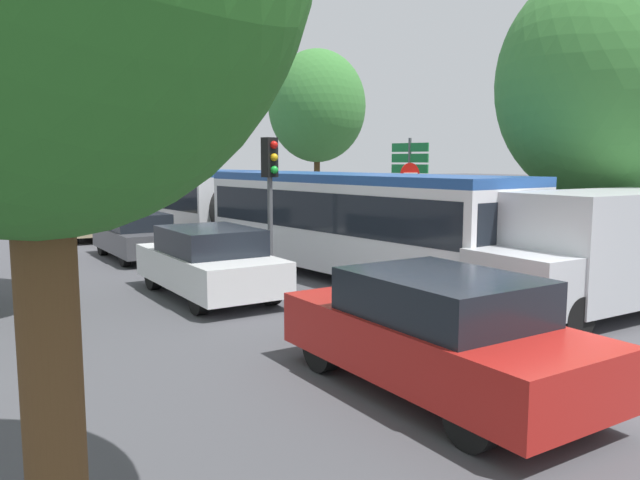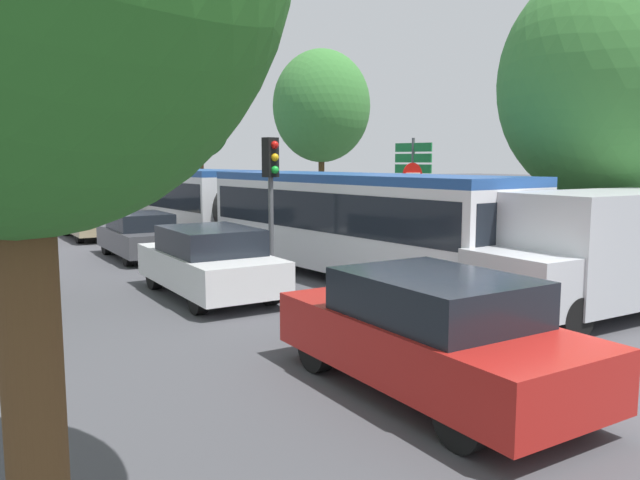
{
  "view_description": "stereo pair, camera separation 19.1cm",
  "coord_description": "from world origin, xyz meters",
  "px_view_note": "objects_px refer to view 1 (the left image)",
  "views": [
    {
      "loc": [
        -6.8,
        -5.17,
        2.87
      ],
      "look_at": [
        0.2,
        5.95,
        1.2
      ],
      "focal_mm": 35.0,
      "sensor_mm": 36.0,
      "label": 1
    },
    {
      "loc": [
        -6.64,
        -5.27,
        2.87
      ],
      "look_at": [
        0.2,
        5.95,
        1.2
      ],
      "focal_mm": 35.0,
      "sensor_mm": 36.0,
      "label": 2
    }
  ],
  "objects_px": {
    "city_bus_rear": "(9,181)",
    "direction_sign_post": "(410,170)",
    "articulated_bus": "(271,208)",
    "tree_right_far": "(193,131)",
    "no_entry_sign": "(410,196)",
    "queued_car_graphite": "(137,236)",
    "queued_car_blue": "(66,208)",
    "tree_right_near": "(607,84)",
    "queued_car_tan": "(88,219)",
    "tree_right_mid": "(317,109)",
    "queued_car_red": "(436,332)",
    "white_van": "(602,249)",
    "traffic_light": "(270,177)",
    "queued_car_white": "(209,262)",
    "queued_car_silver": "(44,200)"
  },
  "relations": [
    {
      "from": "queued_car_graphite",
      "to": "white_van",
      "type": "relative_size",
      "value": 0.78
    },
    {
      "from": "queued_car_red",
      "to": "queued_car_graphite",
      "type": "relative_size",
      "value": 1.12
    },
    {
      "from": "queued_car_graphite",
      "to": "traffic_light",
      "type": "height_order",
      "value": "traffic_light"
    },
    {
      "from": "queued_car_white",
      "to": "queued_car_graphite",
      "type": "bearing_deg",
      "value": -2.22
    },
    {
      "from": "queued_car_red",
      "to": "no_entry_sign",
      "type": "distance_m",
      "value": 10.39
    },
    {
      "from": "white_van",
      "to": "direction_sign_post",
      "type": "bearing_deg",
      "value": -106.27
    },
    {
      "from": "queued_car_silver",
      "to": "direction_sign_post",
      "type": "distance_m",
      "value": 22.7
    },
    {
      "from": "tree_right_near",
      "to": "tree_right_far",
      "type": "xyz_separation_m",
      "value": [
        -0.61,
        25.45,
        -0.12
      ]
    },
    {
      "from": "city_bus_rear",
      "to": "tree_right_near",
      "type": "bearing_deg",
      "value": -166.34
    },
    {
      "from": "queued_car_red",
      "to": "queued_car_white",
      "type": "height_order",
      "value": "queued_car_red"
    },
    {
      "from": "articulated_bus",
      "to": "no_entry_sign",
      "type": "xyz_separation_m",
      "value": [
        3.02,
        -2.75,
        0.4
      ]
    },
    {
      "from": "queued_car_silver",
      "to": "traffic_light",
      "type": "bearing_deg",
      "value": -177.12
    },
    {
      "from": "queued_car_blue",
      "to": "no_entry_sign",
      "type": "relative_size",
      "value": 1.42
    },
    {
      "from": "city_bus_rear",
      "to": "no_entry_sign",
      "type": "relative_size",
      "value": 4.11
    },
    {
      "from": "traffic_light",
      "to": "tree_right_mid",
      "type": "height_order",
      "value": "tree_right_mid"
    },
    {
      "from": "queued_car_silver",
      "to": "direction_sign_post",
      "type": "xyz_separation_m",
      "value": [
        7.84,
        -21.23,
        1.81
      ]
    },
    {
      "from": "queued_car_silver",
      "to": "tree_right_mid",
      "type": "bearing_deg",
      "value": -150.31
    },
    {
      "from": "queued_car_silver",
      "to": "tree_right_near",
      "type": "height_order",
      "value": "tree_right_near"
    },
    {
      "from": "queued_car_silver",
      "to": "queued_car_graphite",
      "type": "bearing_deg",
      "value": 179.1
    },
    {
      "from": "queued_car_red",
      "to": "tree_right_mid",
      "type": "relative_size",
      "value": 0.59
    },
    {
      "from": "city_bus_rear",
      "to": "tree_right_mid",
      "type": "xyz_separation_m",
      "value": [
        8.66,
        -29.15,
        3.54
      ]
    },
    {
      "from": "articulated_bus",
      "to": "white_van",
      "type": "xyz_separation_m",
      "value": [
        1.98,
        -9.49,
        -0.23
      ]
    },
    {
      "from": "direction_sign_post",
      "to": "tree_right_near",
      "type": "bearing_deg",
      "value": 81.2
    },
    {
      "from": "articulated_bus",
      "to": "tree_right_far",
      "type": "height_order",
      "value": "tree_right_far"
    },
    {
      "from": "queued_car_silver",
      "to": "queued_car_red",
      "type": "bearing_deg",
      "value": 179.47
    },
    {
      "from": "articulated_bus",
      "to": "tree_right_near",
      "type": "bearing_deg",
      "value": 30.37
    },
    {
      "from": "city_bus_rear",
      "to": "direction_sign_post",
      "type": "bearing_deg",
      "value": -165.28
    },
    {
      "from": "no_entry_sign",
      "to": "tree_right_near",
      "type": "xyz_separation_m",
      "value": [
        2.16,
        -4.52,
        2.81
      ]
    },
    {
      "from": "queued_car_silver",
      "to": "tree_right_near",
      "type": "relative_size",
      "value": 0.57
    },
    {
      "from": "traffic_light",
      "to": "no_entry_sign",
      "type": "xyz_separation_m",
      "value": [
        4.96,
        0.95,
        -0.62
      ]
    },
    {
      "from": "articulated_bus",
      "to": "queued_car_white",
      "type": "height_order",
      "value": "articulated_bus"
    },
    {
      "from": "direction_sign_post",
      "to": "tree_right_near",
      "type": "distance_m",
      "value": 6.74
    },
    {
      "from": "queued_car_red",
      "to": "white_van",
      "type": "xyz_separation_m",
      "value": [
        5.38,
        1.35,
        0.48
      ]
    },
    {
      "from": "articulated_bus",
      "to": "city_bus_rear",
      "type": "relative_size",
      "value": 1.5
    },
    {
      "from": "queued_car_graphite",
      "to": "white_van",
      "type": "xyz_separation_m",
      "value": [
        5.45,
        -11.38,
        0.56
      ]
    },
    {
      "from": "queued_car_graphite",
      "to": "white_van",
      "type": "bearing_deg",
      "value": -154.7
    },
    {
      "from": "no_entry_sign",
      "to": "traffic_light",
      "type": "bearing_deg",
      "value": -79.17
    },
    {
      "from": "queued_car_graphite",
      "to": "queued_car_blue",
      "type": "xyz_separation_m",
      "value": [
        0.24,
        12.21,
        0.02
      ]
    },
    {
      "from": "queued_car_red",
      "to": "tree_right_near",
      "type": "height_order",
      "value": "tree_right_near"
    },
    {
      "from": "queued_car_red",
      "to": "tree_right_mid",
      "type": "distance_m",
      "value": 19.08
    },
    {
      "from": "no_entry_sign",
      "to": "white_van",
      "type": "bearing_deg",
      "value": -8.72
    },
    {
      "from": "direction_sign_post",
      "to": "traffic_light",
      "type": "bearing_deg",
      "value": 8.91
    },
    {
      "from": "articulated_bus",
      "to": "queued_car_silver",
      "type": "height_order",
      "value": "articulated_bus"
    },
    {
      "from": "queued_car_red",
      "to": "queued_car_blue",
      "type": "bearing_deg",
      "value": -0.69
    },
    {
      "from": "queued_car_blue",
      "to": "tree_right_mid",
      "type": "xyz_separation_m",
      "value": [
        8.41,
        -8.42,
        4.27
      ]
    },
    {
      "from": "direction_sign_post",
      "to": "tree_right_near",
      "type": "relative_size",
      "value": 0.48
    },
    {
      "from": "queued_car_graphite",
      "to": "tree_right_near",
      "type": "height_order",
      "value": "tree_right_near"
    },
    {
      "from": "queued_car_graphite",
      "to": "traffic_light",
      "type": "xyz_separation_m",
      "value": [
        1.53,
        -5.58,
        1.81
      ]
    },
    {
      "from": "queued_car_tan",
      "to": "articulated_bus",
      "type": "bearing_deg",
      "value": -155.04
    },
    {
      "from": "queued_car_tan",
      "to": "traffic_light",
      "type": "distance_m",
      "value": 11.66
    }
  ]
}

